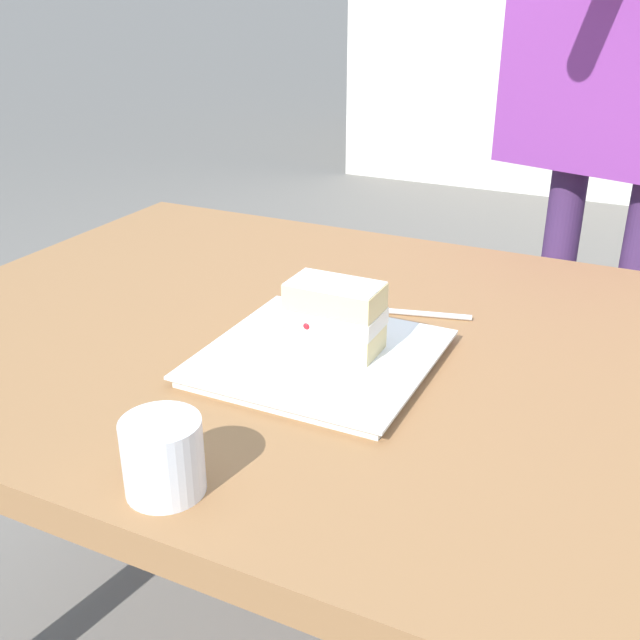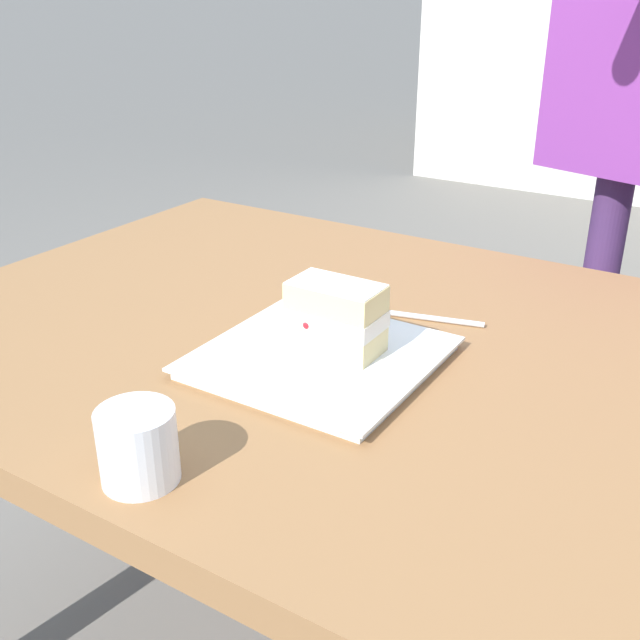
{
  "view_description": "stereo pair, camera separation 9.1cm",
  "coord_description": "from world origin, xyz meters",
  "px_view_note": "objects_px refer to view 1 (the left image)",
  "views": [
    {
      "loc": [
        -0.31,
        0.83,
        1.13
      ],
      "look_at": [
        0.06,
        0.09,
        0.75
      ],
      "focal_mm": 42.08,
      "sensor_mm": 36.0,
      "label": 1
    },
    {
      "loc": [
        -0.39,
        0.79,
        1.13
      ],
      "look_at": [
        0.06,
        0.09,
        0.75
      ],
      "focal_mm": 42.08,
      "sensor_mm": 36.0,
      "label": 2
    }
  ],
  "objects_px": {
    "patio_table": "(383,405)",
    "coffee_cup": "(163,455)",
    "cake_slice": "(335,316)",
    "dessert_fork": "(403,312)",
    "diner_person": "(634,28)",
    "dessert_plate": "(320,358)"
  },
  "relations": [
    {
      "from": "dessert_plate",
      "to": "coffee_cup",
      "type": "relative_size",
      "value": 3.62
    },
    {
      "from": "dessert_plate",
      "to": "cake_slice",
      "type": "height_order",
      "value": "cake_slice"
    },
    {
      "from": "cake_slice",
      "to": "diner_person",
      "type": "relative_size",
      "value": 0.07
    },
    {
      "from": "patio_table",
      "to": "dessert_plate",
      "type": "distance_m",
      "value": 0.14
    },
    {
      "from": "patio_table",
      "to": "dessert_plate",
      "type": "relative_size",
      "value": 5.06
    },
    {
      "from": "dessert_fork",
      "to": "patio_table",
      "type": "bearing_deg",
      "value": 97.78
    },
    {
      "from": "cake_slice",
      "to": "dessert_fork",
      "type": "distance_m",
      "value": 0.18
    },
    {
      "from": "coffee_cup",
      "to": "diner_person",
      "type": "relative_size",
      "value": 0.05
    },
    {
      "from": "dessert_plate",
      "to": "patio_table",
      "type": "bearing_deg",
      "value": -122.86
    },
    {
      "from": "dessert_fork",
      "to": "diner_person",
      "type": "relative_size",
      "value": 0.11
    },
    {
      "from": "dessert_plate",
      "to": "cake_slice",
      "type": "relative_size",
      "value": 2.34
    },
    {
      "from": "coffee_cup",
      "to": "dessert_fork",
      "type": "bearing_deg",
      "value": -97.19
    },
    {
      "from": "cake_slice",
      "to": "dessert_fork",
      "type": "relative_size",
      "value": 0.69
    },
    {
      "from": "patio_table",
      "to": "coffee_cup",
      "type": "height_order",
      "value": "coffee_cup"
    },
    {
      "from": "patio_table",
      "to": "dessert_fork",
      "type": "height_order",
      "value": "dessert_fork"
    },
    {
      "from": "patio_table",
      "to": "diner_person",
      "type": "bearing_deg",
      "value": -104.71
    },
    {
      "from": "dessert_plate",
      "to": "coffee_cup",
      "type": "xyz_separation_m",
      "value": [
        0.02,
        0.29,
        0.03
      ]
    },
    {
      "from": "dessert_plate",
      "to": "diner_person",
      "type": "distance_m",
      "value": 0.9
    },
    {
      "from": "patio_table",
      "to": "coffee_cup",
      "type": "xyz_separation_m",
      "value": [
        0.07,
        0.38,
        0.13
      ]
    },
    {
      "from": "cake_slice",
      "to": "dessert_fork",
      "type": "bearing_deg",
      "value": -100.2
    },
    {
      "from": "coffee_cup",
      "to": "diner_person",
      "type": "height_order",
      "value": "diner_person"
    },
    {
      "from": "cake_slice",
      "to": "dessert_plate",
      "type": "bearing_deg",
      "value": 59.39
    }
  ]
}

